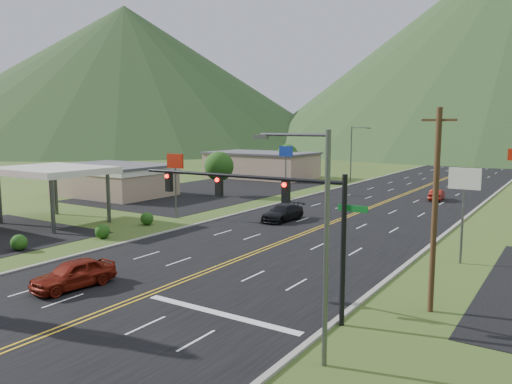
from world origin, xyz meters
The scene contains 16 objects.
traffic_signal centered at (6.48, 14.00, 5.33)m, with size 13.10×0.43×7.00m.
streetlight_east centered at (11.18, 10.00, 5.18)m, with size 3.28×0.25×9.00m.
streetlight_west centered at (-11.68, 70.00, 5.18)m, with size 3.28×0.25×9.00m.
gas_canopy centered at (-22.00, 22.00, 4.87)m, with size 10.00×8.00×5.30m.
building_west_mid centered at (-32.00, 38.00, 2.27)m, with size 14.40×10.40×4.10m.
building_west_far centered at (-28.00, 68.00, 2.26)m, with size 18.40×11.40×4.50m.
pole_sign_west_a centered at (-14.00, 30.00, 5.05)m, with size 2.00×0.18×6.40m.
pole_sign_west_b centered at (-14.00, 52.00, 5.05)m, with size 2.00×0.18×6.40m.
pole_sign_east_a centered at (13.00, 28.00, 5.05)m, with size 2.00×0.18×6.40m.
tree_west_a centered at (-20.00, 45.00, 3.89)m, with size 3.84×3.84×5.82m.
tree_west_b centered at (-25.00, 72.00, 3.89)m, with size 3.84×3.84×5.82m.
utility_pole_a centered at (13.50, 18.00, 5.13)m, with size 1.60×0.28×10.00m.
mountain_nw centered at (-148.49, 148.49, 30.00)m, with size 190.00×190.00×60.00m, color #19381A.
car_red_near centered at (-4.31, 10.65, 0.81)m, with size 1.92×4.76×1.62m, color maroon.
car_dark_mid centered at (-4.41, 34.50, 0.77)m, with size 2.15×5.28×1.53m, color black.
car_red_far centered at (4.86, 56.33, 0.67)m, with size 1.41×4.04×1.33m, color maroon.
Camera 1 is at (19.13, -6.61, 9.14)m, focal length 35.00 mm.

